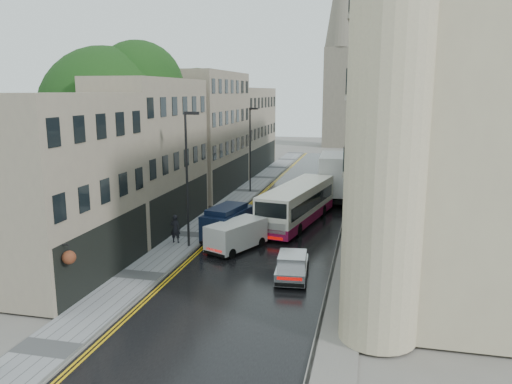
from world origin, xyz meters
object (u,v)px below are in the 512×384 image
at_px(cream_bus, 268,212).
at_px(tree_near, 108,136).
at_px(white_lorry, 321,180).
at_px(lamp_post_near, 187,181).
at_px(silver_hatchback, 276,273).
at_px(tree_far, 178,132).
at_px(navy_van, 205,226).
at_px(white_van, 211,238).
at_px(lamp_post_far, 250,150).
at_px(pedestrian, 175,229).

bearing_deg(cream_bus, tree_near, -163.76).
xyz_separation_m(white_lorry, lamp_post_near, (-7.16, -15.09, 2.26)).
bearing_deg(silver_hatchback, tree_far, 118.09).
xyz_separation_m(tree_far, silver_hatchback, (14.00, -21.72, -5.51)).
bearing_deg(navy_van, lamp_post_near, -116.11).
bearing_deg(white_lorry, white_van, -111.11).
height_order(cream_bus, white_van, cream_bus).
relative_size(tree_near, tree_far, 1.11).
relative_size(navy_van, lamp_post_far, 0.57).
bearing_deg(tree_near, navy_van, -15.93).
relative_size(white_lorry, lamp_post_far, 1.01).
bearing_deg(lamp_post_near, cream_bus, 48.76).
bearing_deg(navy_van, white_lorry, 76.92).
relative_size(white_lorry, pedestrian, 4.40).
distance_m(tree_far, silver_hatchback, 26.42).
distance_m(tree_far, cream_bus, 17.15).
distance_m(lamp_post_near, lamp_post_far, 18.83).
height_order(silver_hatchback, lamp_post_far, lamp_post_far).
xyz_separation_m(silver_hatchback, pedestrian, (-8.02, 5.80, 0.37)).
relative_size(tree_near, silver_hatchback, 3.72).
bearing_deg(white_lorry, lamp_post_near, -118.07).
relative_size(silver_hatchback, pedestrian, 1.93).
height_order(cream_bus, navy_van, cream_bus).
relative_size(cream_bus, white_lorry, 1.33).
bearing_deg(pedestrian, tree_far, -68.30).
height_order(cream_bus, lamp_post_far, lamp_post_far).
bearing_deg(lamp_post_far, cream_bus, -53.32).
height_order(white_van, navy_van, navy_van).
relative_size(cream_bus, pedestrian, 5.86).
xyz_separation_m(tree_far, white_lorry, (14.25, -1.30, -3.98)).
distance_m(white_lorry, lamp_post_near, 16.86).
distance_m(navy_van, lamp_post_far, 18.08).
bearing_deg(silver_hatchback, cream_bus, 99.35).
height_order(tree_near, lamp_post_far, tree_near).
bearing_deg(lamp_post_far, white_van, -65.55).
bearing_deg(lamp_post_near, tree_far, 116.15).
distance_m(tree_near, lamp_post_near, 8.49).
bearing_deg(white_van, white_lorry, 95.90).
height_order(silver_hatchback, pedestrian, pedestrian).
height_order(tree_near, lamp_post_near, tree_near).
bearing_deg(tree_far, tree_near, -91.32).
xyz_separation_m(cream_bus, white_van, (-2.59, -5.48, -0.56)).
relative_size(tree_far, white_van, 2.87).
height_order(white_lorry, white_van, white_lorry).
relative_size(tree_near, lamp_post_far, 1.64).
bearing_deg(silver_hatchback, lamp_post_far, 102.06).
relative_size(pedestrian, lamp_post_far, 0.23).
xyz_separation_m(white_lorry, silver_hatchback, (-0.25, -20.41, -1.53)).
bearing_deg(lamp_post_near, white_van, -23.20).
relative_size(white_lorry, silver_hatchback, 2.28).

